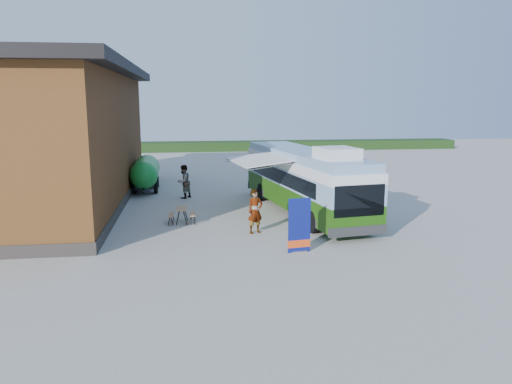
{
  "coord_description": "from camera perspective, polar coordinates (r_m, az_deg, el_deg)",
  "views": [
    {
      "loc": [
        -3.02,
        -18.28,
        5.65
      ],
      "look_at": [
        0.09,
        4.44,
        1.4
      ],
      "focal_mm": 35.0,
      "sensor_mm": 36.0,
      "label": 1
    }
  ],
  "objects": [
    {
      "name": "hedge",
      "position": [
        57.58,
        3.29,
        5.35
      ],
      "size": [
        40.0,
        3.0,
        1.0
      ],
      "primitive_type": "cube",
      "color": "#264419",
      "rests_on": "ground"
    },
    {
      "name": "bus",
      "position": [
        25.26,
        5.51,
        1.54
      ],
      "size": [
        4.31,
        12.08,
        3.64
      ],
      "rotation": [
        0.0,
        0.0,
        0.16
      ],
      "color": "#316010",
      "rests_on": "ground"
    },
    {
      "name": "awning",
      "position": [
        24.66,
        0.87,
        3.5
      ],
      "size": [
        3.27,
        4.61,
        0.52
      ],
      "rotation": [
        0.0,
        0.0,
        0.16
      ],
      "color": "white",
      "rests_on": "ground"
    },
    {
      "name": "banner",
      "position": [
        18.73,
        4.96,
        -4.4
      ],
      "size": [
        0.9,
        0.27,
        2.07
      ],
      "rotation": [
        0.0,
        0.0,
        0.16
      ],
      "color": "navy",
      "rests_on": "ground"
    },
    {
      "name": "person_b",
      "position": [
        29.22,
        -8.27,
        1.18
      ],
      "size": [
        1.18,
        1.2,
        1.95
      ],
      "primitive_type": "imported",
      "rotation": [
        0.0,
        0.0,
        -2.27
      ],
      "color": "#999999",
      "rests_on": "ground"
    },
    {
      "name": "barn",
      "position": [
        29.32,
        -22.67,
        5.67
      ],
      "size": [
        9.6,
        21.2,
        7.5
      ],
      "color": "brown",
      "rests_on": "ground"
    },
    {
      "name": "picnic_table",
      "position": [
        23.43,
        -8.48,
        -2.25
      ],
      "size": [
        1.25,
        1.12,
        0.7
      ],
      "rotation": [
        0.0,
        0.0,
        -0.02
      ],
      "color": "tan",
      "rests_on": "ground"
    },
    {
      "name": "ground",
      "position": [
        19.37,
        1.53,
        -6.46
      ],
      "size": [
        100.0,
        100.0,
        0.0
      ],
      "primitive_type": "plane",
      "color": "#BCB7AD",
      "rests_on": "ground"
    },
    {
      "name": "person_a",
      "position": [
        21.31,
        -0.09,
        -2.21
      ],
      "size": [
        0.82,
        0.68,
        1.92
      ],
      "primitive_type": "imported",
      "rotation": [
        0.0,
        0.0,
        0.37
      ],
      "color": "#999999",
      "rests_on": "ground"
    },
    {
      "name": "slurry_tanker",
      "position": [
        32.12,
        -12.51,
        2.26
      ],
      "size": [
        1.74,
        5.6,
        2.06
      ],
      "rotation": [
        0.0,
        0.0,
        0.02
      ],
      "color": "#1A9031",
      "rests_on": "ground"
    }
  ]
}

